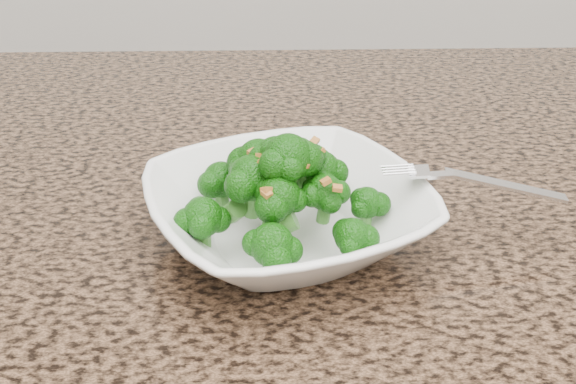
{
  "coord_description": "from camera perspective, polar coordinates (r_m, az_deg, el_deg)",
  "views": [
    {
      "loc": [
        -0.0,
        -0.25,
        1.24
      ],
      "look_at": [
        0.01,
        0.28,
        0.95
      ],
      "focal_mm": 45.0,
      "sensor_mm": 36.0,
      "label": 1
    }
  ],
  "objects": [
    {
      "name": "bowl",
      "position": [
        0.61,
        -0.0,
        -1.79
      ],
      "size": [
        0.3,
        0.3,
        0.06
      ],
      "primitive_type": "imported",
      "rotation": [
        0.0,
        0.0,
        0.38
      ],
      "color": "white",
      "rests_on": "granite_counter"
    },
    {
      "name": "garlic_topping",
      "position": [
        0.57,
        -0.0,
        6.69
      ],
      "size": [
        0.12,
        0.12,
        0.01
      ],
      "primitive_type": null,
      "color": "#B6732C",
      "rests_on": "broccoli_pile"
    },
    {
      "name": "broccoli_pile",
      "position": [
        0.58,
        -0.0,
        3.41
      ],
      "size": [
        0.2,
        0.2,
        0.07
      ],
      "primitive_type": null,
      "color": "#125709",
      "rests_on": "bowl"
    },
    {
      "name": "granite_counter",
      "position": [
        0.65,
        -1.09,
        -3.98
      ],
      "size": [
        1.64,
        1.04,
        0.03
      ],
      "primitive_type": "cube",
      "color": "brown",
      "rests_on": "cabinet"
    },
    {
      "name": "fork",
      "position": [
        0.61,
        12.27,
        1.31
      ],
      "size": [
        0.17,
        0.04,
        0.01
      ],
      "primitive_type": null,
      "rotation": [
        0.0,
        0.0,
        -0.1
      ],
      "color": "silver",
      "rests_on": "bowl"
    }
  ]
}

